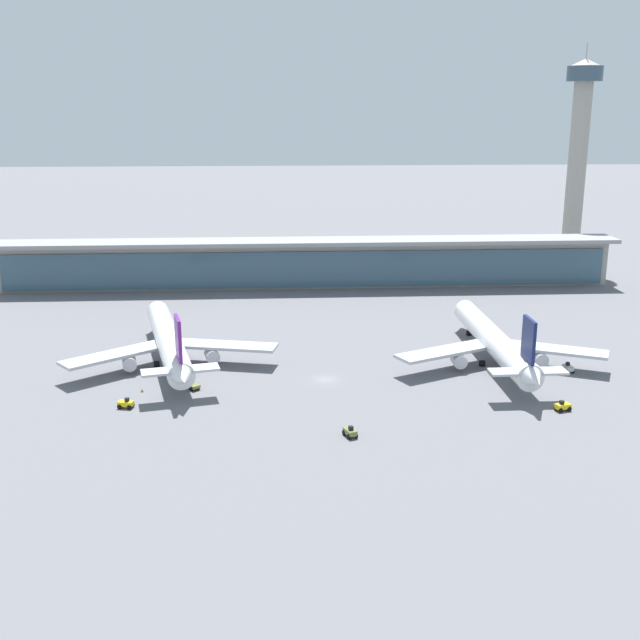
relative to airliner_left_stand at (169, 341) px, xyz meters
name	(u,v)px	position (x,y,z in m)	size (l,w,h in m)	color
ground_plane	(326,379)	(33.81, -12.57, -5.11)	(1200.00, 1200.00, 0.00)	slate
airliner_left_stand	(169,341)	(0.00, 0.00, 0.00)	(45.70, 60.36, 16.22)	white
airliner_centre_stand	(495,341)	(71.66, -4.38, 0.00)	(46.88, 60.77, 16.22)	white
service_truck_near_nose_yellow	(563,406)	(76.97, -32.44, -4.24)	(3.23, 2.44, 2.05)	yellow
service_truck_under_wing_blue	(545,347)	(86.21, 4.24, -4.30)	(6.82, 2.00, 2.70)	#234C9E
service_truck_mid_apron_yellow	(126,404)	(-4.97, -26.16, -4.24)	(3.16, 2.27, 2.05)	yellow
service_truck_by_tail_olive	(350,432)	(36.06, -41.83, -4.24)	(2.61, 3.28, 2.05)	olive
service_truck_on_taxiway_olive	(189,384)	(5.93, -15.85, -4.30)	(5.42, 6.07, 2.70)	olive
service_truck_at_far_stand_white	(568,368)	(86.08, -10.82, -4.24)	(1.99, 3.02, 2.05)	silver
terminal_building	(307,262)	(33.81, 74.17, 2.76)	(193.55, 12.80, 15.20)	#9E998E
control_tower	(578,147)	(129.90, 105.56, 36.02)	(12.00, 12.00, 75.54)	#9E998E
safety_cone_alpha	(142,390)	(-3.32, -17.63, -4.79)	(0.62, 0.62, 0.70)	orange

